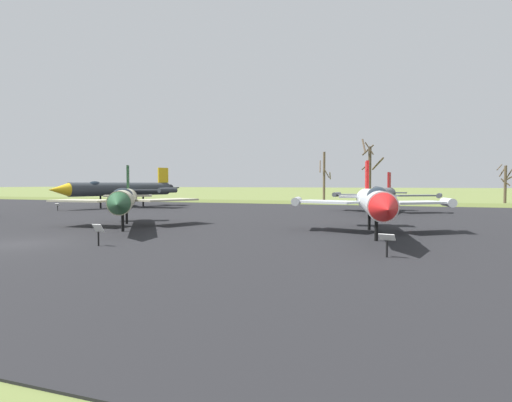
{
  "coord_description": "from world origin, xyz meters",
  "views": [
    {
      "loc": [
        17.73,
        -15.26,
        2.94
      ],
      "look_at": [
        5.94,
        16.76,
        1.55
      ],
      "focal_mm": 30.22,
      "sensor_mm": 36.0,
      "label": 1
    }
  ],
  "objects_px": {
    "jet_fighter_front_right": "(373,201)",
    "jet_fighter_rear_left": "(124,199)",
    "info_placard_rear_center": "(58,206)",
    "jet_fighter_rear_center": "(120,189)",
    "jet_fighter_rear_right": "(380,194)",
    "info_placard_rear_left": "(98,233)",
    "info_placard_front_right": "(387,242)"
  },
  "relations": [
    {
      "from": "jet_fighter_rear_right",
      "to": "info_placard_rear_left",
      "type": "bearing_deg",
      "value": -111.4
    },
    {
      "from": "jet_fighter_rear_center",
      "to": "jet_fighter_rear_left",
      "type": "distance_m",
      "value": 25.14
    },
    {
      "from": "jet_fighter_rear_center",
      "to": "jet_fighter_rear_left",
      "type": "xyz_separation_m",
      "value": [
        15.63,
        -19.69,
        -0.38
      ]
    },
    {
      "from": "info_placard_rear_left",
      "to": "jet_fighter_rear_right",
      "type": "distance_m",
      "value": 29.11
    },
    {
      "from": "info_placard_rear_center",
      "to": "jet_fighter_front_right",
      "type": "bearing_deg",
      "value": -18.57
    },
    {
      "from": "jet_fighter_front_right",
      "to": "jet_fighter_rear_left",
      "type": "relative_size",
      "value": 1.17
    },
    {
      "from": "jet_fighter_rear_right",
      "to": "info_placard_front_right",
      "type": "bearing_deg",
      "value": -85.36
    },
    {
      "from": "jet_fighter_rear_right",
      "to": "jet_fighter_rear_left",
      "type": "bearing_deg",
      "value": -126.39
    },
    {
      "from": "jet_fighter_rear_center",
      "to": "info_placard_rear_left",
      "type": "relative_size",
      "value": 15.23
    },
    {
      "from": "jet_fighter_rear_center",
      "to": "info_placard_rear_center",
      "type": "distance_m",
      "value": 7.83
    },
    {
      "from": "info_placard_rear_center",
      "to": "jet_fighter_rear_left",
      "type": "height_order",
      "value": "jet_fighter_rear_left"
    },
    {
      "from": "jet_fighter_rear_left",
      "to": "info_placard_rear_left",
      "type": "bearing_deg",
      "value": -60.88
    },
    {
      "from": "jet_fighter_rear_left",
      "to": "info_placard_rear_left",
      "type": "distance_m",
      "value": 8.36
    },
    {
      "from": "info_placard_front_right",
      "to": "jet_fighter_rear_center",
      "type": "height_order",
      "value": "jet_fighter_rear_center"
    },
    {
      "from": "info_placard_front_right",
      "to": "jet_fighter_rear_left",
      "type": "bearing_deg",
      "value": 160.84
    },
    {
      "from": "jet_fighter_front_right",
      "to": "info_placard_front_right",
      "type": "distance_m",
      "value": 7.19
    },
    {
      "from": "info_placard_front_right",
      "to": "jet_fighter_rear_right",
      "type": "xyz_separation_m",
      "value": [
        -2.08,
        25.66,
        1.25
      ]
    },
    {
      "from": "info_placard_front_right",
      "to": "info_placard_rear_left",
      "type": "xyz_separation_m",
      "value": [
        -12.7,
        -1.41,
        0.03
      ]
    },
    {
      "from": "jet_fighter_front_right",
      "to": "jet_fighter_rear_right",
      "type": "relative_size",
      "value": 1.05
    },
    {
      "from": "info_placard_front_right",
      "to": "info_placard_rear_center",
      "type": "relative_size",
      "value": 1.2
    },
    {
      "from": "info_placard_front_right",
      "to": "jet_fighter_rear_center",
      "type": "distance_m",
      "value": 41.22
    },
    {
      "from": "info_placard_rear_center",
      "to": "jet_fighter_rear_right",
      "type": "relative_size",
      "value": 0.06
    },
    {
      "from": "jet_fighter_rear_center",
      "to": "jet_fighter_rear_right",
      "type": "distance_m",
      "value": 30.27
    },
    {
      "from": "jet_fighter_front_right",
      "to": "jet_fighter_rear_center",
      "type": "height_order",
      "value": "jet_fighter_rear_center"
    },
    {
      "from": "info_placard_rear_center",
      "to": "info_placard_rear_left",
      "type": "xyz_separation_m",
      "value": [
        22.1,
        -19.7,
        0.16
      ]
    },
    {
      "from": "jet_fighter_rear_right",
      "to": "jet_fighter_rear_center",
      "type": "bearing_deg",
      "value": -179.69
    },
    {
      "from": "jet_fighter_front_right",
      "to": "jet_fighter_rear_center",
      "type": "xyz_separation_m",
      "value": [
        -31.2,
        18.53,
        0.33
      ]
    },
    {
      "from": "jet_fighter_rear_left",
      "to": "info_placard_front_right",
      "type": "bearing_deg",
      "value": -19.16
    },
    {
      "from": "info_placard_rear_center",
      "to": "jet_fighter_rear_right",
      "type": "xyz_separation_m",
      "value": [
        32.71,
        7.38,
        1.38
      ]
    },
    {
      "from": "info_placard_front_right",
      "to": "jet_fighter_rear_center",
      "type": "bearing_deg",
      "value": 141.75
    },
    {
      "from": "jet_fighter_rear_center",
      "to": "jet_fighter_rear_left",
      "type": "bearing_deg",
      "value": -51.57
    },
    {
      "from": "info_placard_front_right",
      "to": "jet_fighter_rear_right",
      "type": "bearing_deg",
      "value": 94.64
    }
  ]
}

